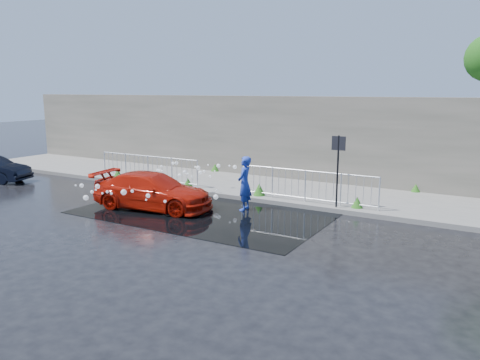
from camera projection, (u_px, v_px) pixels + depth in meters
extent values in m
plane|color=black|center=(175.00, 216.00, 14.72)|extent=(90.00, 90.00, 0.00)
cube|color=#5B5A57|center=(251.00, 186.00, 18.94)|extent=(30.00, 4.00, 0.15)
cube|color=#5B5A57|center=(225.00, 196.00, 17.25)|extent=(30.00, 0.25, 0.16)
cube|color=#535146|center=(276.00, 137.00, 20.46)|extent=(30.00, 0.60, 3.50)
cube|color=black|center=(206.00, 211.00, 15.32)|extent=(8.00, 5.00, 0.01)
cylinder|color=black|center=(337.00, 174.00, 15.03)|extent=(0.06, 0.06, 2.50)
cube|color=black|center=(339.00, 143.00, 14.84)|extent=(0.45, 0.04, 0.45)
cylinder|color=silver|center=(105.00, 164.00, 20.64)|extent=(0.05, 0.05, 1.10)
cylinder|color=silver|center=(197.00, 174.00, 18.17)|extent=(0.05, 0.05, 1.10)
cylinder|color=silver|center=(148.00, 156.00, 19.30)|extent=(5.00, 0.04, 0.04)
cylinder|color=silver|center=(149.00, 179.00, 19.48)|extent=(5.00, 0.04, 0.04)
cylinder|color=silver|center=(242.00, 179.00, 17.18)|extent=(0.05, 0.05, 1.10)
cylinder|color=silver|center=(379.00, 194.00, 14.70)|extent=(0.05, 0.05, 1.10)
cylinder|color=silver|center=(306.00, 171.00, 15.84)|extent=(5.00, 0.04, 0.04)
cylinder|color=silver|center=(305.00, 198.00, 16.02)|extent=(5.00, 0.04, 0.04)
cone|color=#1C4412|center=(118.00, 173.00, 20.40)|extent=(0.40, 0.40, 0.38)
cone|color=#1C4412|center=(188.00, 182.00, 18.53)|extent=(0.36, 0.36, 0.33)
cone|color=#1C4412|center=(259.00, 189.00, 16.94)|extent=(0.44, 0.44, 0.44)
cone|color=#1C4412|center=(357.00, 202.00, 15.16)|extent=(0.38, 0.38, 0.37)
cone|color=#1C4412|center=(215.00, 167.00, 21.99)|extent=(0.42, 0.42, 0.34)
cone|color=#1C4412|center=(416.00, 188.00, 17.54)|extent=(0.34, 0.34, 0.30)
sphere|color=white|center=(229.00, 166.00, 17.53)|extent=(0.08, 0.08, 0.08)
sphere|color=white|center=(170.00, 183.00, 17.09)|extent=(0.09, 0.09, 0.09)
sphere|color=white|center=(173.00, 163.00, 18.63)|extent=(0.12, 0.12, 0.12)
sphere|color=white|center=(215.00, 171.00, 17.70)|extent=(0.06, 0.06, 0.06)
sphere|color=white|center=(195.00, 167.00, 18.13)|extent=(0.08, 0.08, 0.08)
sphere|color=white|center=(188.00, 174.00, 17.58)|extent=(0.10, 0.10, 0.10)
sphere|color=white|center=(162.00, 171.00, 18.20)|extent=(0.09, 0.09, 0.09)
sphere|color=white|center=(180.00, 175.00, 17.37)|extent=(0.14, 0.14, 0.14)
sphere|color=white|center=(218.00, 166.00, 18.01)|extent=(0.15, 0.15, 0.15)
sphere|color=white|center=(169.00, 183.00, 17.51)|extent=(0.07, 0.07, 0.07)
sphere|color=white|center=(158.00, 179.00, 17.53)|extent=(0.09, 0.09, 0.09)
sphere|color=white|center=(200.00, 173.00, 17.21)|extent=(0.14, 0.14, 0.14)
sphere|color=white|center=(210.00, 176.00, 17.21)|extent=(0.09, 0.09, 0.09)
sphere|color=white|center=(217.00, 190.00, 16.24)|extent=(0.08, 0.08, 0.08)
sphere|color=white|center=(160.00, 170.00, 18.22)|extent=(0.07, 0.07, 0.07)
sphere|color=white|center=(150.00, 179.00, 17.96)|extent=(0.10, 0.10, 0.10)
sphere|color=white|center=(204.00, 171.00, 17.78)|extent=(0.11, 0.11, 0.11)
sphere|color=white|center=(176.00, 184.00, 16.96)|extent=(0.17, 0.17, 0.17)
sphere|color=white|center=(185.00, 172.00, 17.48)|extent=(0.14, 0.14, 0.14)
sphere|color=white|center=(164.00, 197.00, 16.68)|extent=(0.14, 0.14, 0.14)
sphere|color=white|center=(208.00, 165.00, 18.24)|extent=(0.07, 0.07, 0.07)
sphere|color=white|center=(245.00, 169.00, 17.36)|extent=(0.17, 0.17, 0.17)
sphere|color=white|center=(172.00, 190.00, 16.73)|extent=(0.14, 0.14, 0.14)
sphere|color=white|center=(159.00, 171.00, 18.14)|extent=(0.07, 0.07, 0.07)
sphere|color=white|center=(159.00, 184.00, 17.34)|extent=(0.07, 0.07, 0.07)
sphere|color=white|center=(177.00, 163.00, 18.80)|extent=(0.14, 0.14, 0.14)
sphere|color=white|center=(151.00, 194.00, 16.91)|extent=(0.16, 0.16, 0.16)
sphere|color=white|center=(235.00, 167.00, 17.62)|extent=(0.16, 0.16, 0.16)
sphere|color=white|center=(216.00, 197.00, 15.90)|extent=(0.18, 0.18, 0.18)
sphere|color=white|center=(177.00, 185.00, 16.91)|extent=(0.06, 0.06, 0.06)
sphere|color=white|center=(161.00, 166.00, 18.65)|extent=(0.10, 0.10, 0.10)
sphere|color=white|center=(198.00, 168.00, 18.10)|extent=(0.17, 0.17, 0.17)
sphere|color=white|center=(192.00, 177.00, 17.17)|extent=(0.08, 0.08, 0.08)
sphere|color=white|center=(201.00, 196.00, 15.85)|extent=(0.12, 0.12, 0.12)
sphere|color=white|center=(158.00, 170.00, 18.31)|extent=(0.13, 0.13, 0.13)
sphere|color=white|center=(177.00, 197.00, 16.54)|extent=(0.17, 0.17, 0.17)
sphere|color=white|center=(92.00, 192.00, 14.82)|extent=(0.11, 0.11, 0.11)
sphere|color=white|center=(148.00, 196.00, 13.12)|extent=(0.13, 0.13, 0.13)
sphere|color=white|center=(97.00, 186.00, 14.09)|extent=(0.15, 0.15, 0.15)
sphere|color=white|center=(96.00, 190.00, 13.71)|extent=(0.06, 0.06, 0.06)
sphere|color=white|center=(111.00, 193.00, 14.05)|extent=(0.08, 0.08, 0.08)
sphere|color=white|center=(132.00, 191.00, 13.36)|extent=(0.09, 0.09, 0.09)
sphere|color=white|center=(146.00, 200.00, 14.18)|extent=(0.06, 0.06, 0.06)
sphere|color=white|center=(165.00, 201.00, 13.75)|extent=(0.09, 0.09, 0.09)
sphere|color=white|center=(124.00, 192.00, 14.17)|extent=(0.18, 0.18, 0.18)
sphere|color=white|center=(82.00, 186.00, 14.52)|extent=(0.13, 0.13, 0.13)
sphere|color=white|center=(102.00, 193.00, 13.52)|extent=(0.06, 0.06, 0.06)
sphere|color=white|center=(76.00, 185.00, 14.43)|extent=(0.06, 0.06, 0.06)
sphere|color=white|center=(86.00, 198.00, 15.29)|extent=(0.18, 0.18, 0.18)
sphere|color=white|center=(107.00, 192.00, 14.73)|extent=(0.09, 0.09, 0.09)
imported|color=#A51406|center=(153.00, 191.00, 15.60)|extent=(4.34, 2.25, 1.20)
imported|color=#223AAB|center=(245.00, 183.00, 15.33)|extent=(0.53, 0.72, 1.80)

